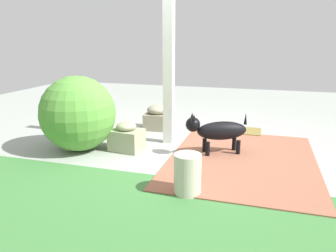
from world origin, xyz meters
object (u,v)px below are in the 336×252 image
object	(u,v)px
porch_pillar	(169,57)
stone_planter_nearest	(158,117)
round_shrub	(78,114)
terracotta_pot_tall	(100,113)
dog	(218,130)
ceramic_urn	(188,174)
terracotta_pot_broad	(74,118)
stone_planter_mid	(127,138)
doormat	(242,131)

from	to	relation	value
porch_pillar	stone_planter_nearest	bearing A→B (deg)	-59.22
round_shrub	terracotta_pot_tall	distance (m)	1.26
round_shrub	dog	world-z (taller)	round_shrub
ceramic_urn	round_shrub	bearing A→B (deg)	-26.36
porch_pillar	dog	distance (m)	1.24
terracotta_pot_broad	stone_planter_mid	bearing A→B (deg)	155.42
terracotta_pot_tall	dog	distance (m)	2.33
stone_planter_mid	doormat	size ratio (longest dim) A/B	0.77
stone_planter_mid	doormat	bearing A→B (deg)	-136.47
terracotta_pot_tall	doormat	world-z (taller)	terracotta_pot_tall
dog	stone_planter_mid	bearing A→B (deg)	9.11
porch_pillar	doormat	distance (m)	1.83
stone_planter_nearest	ceramic_urn	distance (m)	2.45
ceramic_urn	terracotta_pot_tall	bearing A→B (deg)	-44.97
porch_pillar	round_shrub	distance (m)	1.48
stone_planter_nearest	doormat	xyz separation A→B (m)	(-1.41, -0.22, -0.18)
terracotta_pot_broad	dog	xyz separation A→B (m)	(-2.39, 0.34, 0.08)
stone_planter_nearest	terracotta_pot_tall	xyz separation A→B (m)	(1.01, 0.15, 0.04)
stone_planter_nearest	terracotta_pot_broad	distance (m)	1.39
round_shrub	terracotta_pot_broad	world-z (taller)	round_shrub
stone_planter_mid	terracotta_pot_tall	distance (m)	1.40
porch_pillar	stone_planter_nearest	xyz separation A→B (m)	(0.40, -0.67, -1.06)
dog	terracotta_pot_tall	bearing A→B (deg)	-20.97
terracotta_pot_broad	doormat	distance (m)	2.78
stone_planter_mid	ceramic_urn	world-z (taller)	ceramic_urn
terracotta_pot_tall	ceramic_urn	size ratio (longest dim) A/B	1.61
stone_planter_mid	dog	bearing A→B (deg)	-170.89
stone_planter_mid	dog	distance (m)	1.25
ceramic_urn	doormat	bearing A→B (deg)	-98.44
terracotta_pot_broad	porch_pillar	bearing A→B (deg)	179.30
stone_planter_nearest	stone_planter_mid	bearing A→B (deg)	87.21
terracotta_pot_broad	ceramic_urn	world-z (taller)	terracotta_pot_broad
terracotta_pot_broad	ceramic_urn	distance (m)	2.76
ceramic_urn	doormat	xyz separation A→B (m)	(-0.36, -2.43, -0.19)
stone_planter_mid	terracotta_pot_broad	xyz separation A→B (m)	(1.17, -0.53, 0.07)
ceramic_urn	doormat	world-z (taller)	ceramic_urn
dog	doormat	bearing A→B (deg)	-101.60
round_shrub	doormat	xyz separation A→B (m)	(-2.11, -1.56, -0.50)
round_shrub	ceramic_urn	world-z (taller)	round_shrub
porch_pillar	terracotta_pot_broad	world-z (taller)	porch_pillar
stone_planter_nearest	dog	distance (m)	1.53
porch_pillar	terracotta_pot_tall	distance (m)	1.81
round_shrub	ceramic_urn	bearing A→B (deg)	153.64
terracotta_pot_tall	dog	world-z (taller)	terracotta_pot_tall
dog	round_shrub	bearing A→B (deg)	10.94
ceramic_urn	doormat	size ratio (longest dim) A/B	0.69
stone_planter_mid	terracotta_pot_tall	size ratio (longest dim) A/B	0.70
porch_pillar	doormat	bearing A→B (deg)	-139.00
stone_planter_nearest	dog	bearing A→B (deg)	139.82
round_shrub	doormat	world-z (taller)	round_shrub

